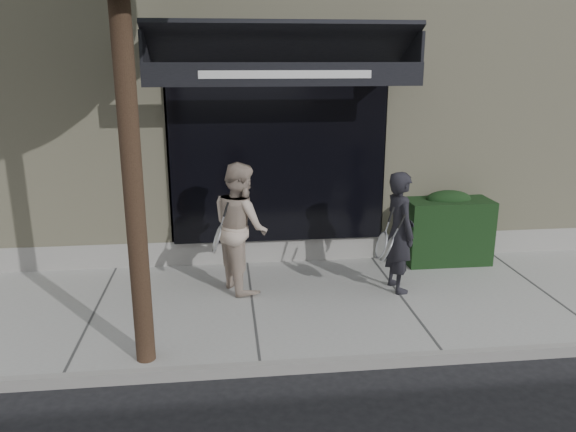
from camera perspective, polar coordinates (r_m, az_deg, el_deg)
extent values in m
plane|color=black|center=(7.85, 11.30, -8.72)|extent=(80.00, 80.00, 0.00)
cube|color=gray|center=(7.82, 11.32, -8.32)|extent=(20.00, 3.00, 0.12)
cube|color=gray|center=(6.52, 15.54, -13.66)|extent=(20.00, 0.10, 0.14)
cube|color=#BEB691|center=(12.01, 4.65, 13.50)|extent=(14.00, 7.00, 5.50)
cube|color=gray|center=(9.27, 8.23, -3.04)|extent=(14.02, 0.42, 0.50)
cube|color=black|center=(8.48, -1.01, 6.18)|extent=(3.20, 0.30, 2.60)
cube|color=gray|center=(8.63, -11.80, 6.02)|extent=(0.08, 0.40, 2.60)
cube|color=gray|center=(8.93, 9.24, 6.46)|extent=(0.08, 0.40, 2.60)
cube|color=gray|center=(8.52, -1.15, 15.28)|extent=(3.36, 0.40, 0.12)
cube|color=black|center=(7.82, -0.65, 17.14)|extent=(3.60, 1.03, 0.55)
cube|color=black|center=(7.33, -0.23, 14.19)|extent=(3.60, 0.05, 0.30)
cube|color=white|center=(7.30, -0.20, 14.19)|extent=(2.20, 0.01, 0.10)
cube|color=black|center=(7.84, -14.25, 16.10)|extent=(0.04, 1.00, 0.45)
cube|color=black|center=(8.20, 12.34, 16.18)|extent=(0.04, 1.00, 0.45)
cube|color=black|center=(9.10, 15.75, -1.40)|extent=(1.30, 0.70, 1.00)
ellipsoid|color=black|center=(8.97, 15.99, 1.66)|extent=(0.71, 0.38, 0.27)
cylinder|color=black|center=(5.61, -15.75, 6.88)|extent=(0.20, 0.20, 4.80)
imported|color=black|center=(7.72, 11.26, -1.60)|extent=(0.47, 0.65, 1.66)
torus|color=silver|center=(7.44, 10.02, -3.37)|extent=(0.21, 0.33, 0.29)
cylinder|color=silver|center=(7.44, 10.02, -3.37)|extent=(0.17, 0.29, 0.25)
cylinder|color=silver|center=(7.44, 10.02, -3.37)|extent=(0.17, 0.06, 0.09)
cylinder|color=black|center=(7.44, 10.02, -3.37)|extent=(0.20, 0.07, 0.11)
torus|color=silver|center=(7.33, 9.46, -2.94)|extent=(0.12, 0.31, 0.30)
cylinder|color=silver|center=(7.33, 9.46, -2.94)|extent=(0.09, 0.27, 0.26)
cylinder|color=silver|center=(7.33, 9.46, -2.94)|extent=(0.18, 0.03, 0.07)
cylinder|color=black|center=(7.33, 9.46, -2.94)|extent=(0.20, 0.04, 0.08)
imported|color=#BEA998|center=(7.63, -4.84, -1.08)|extent=(0.94, 1.05, 1.77)
torus|color=silver|center=(7.44, -7.24, -2.34)|extent=(0.15, 0.31, 0.30)
cylinder|color=silver|center=(7.44, -7.24, -2.34)|extent=(0.11, 0.28, 0.26)
cylinder|color=silver|center=(7.44, -7.24, -2.34)|extent=(0.18, 0.04, 0.08)
cylinder|color=black|center=(7.44, -7.24, -2.34)|extent=(0.20, 0.05, 0.09)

